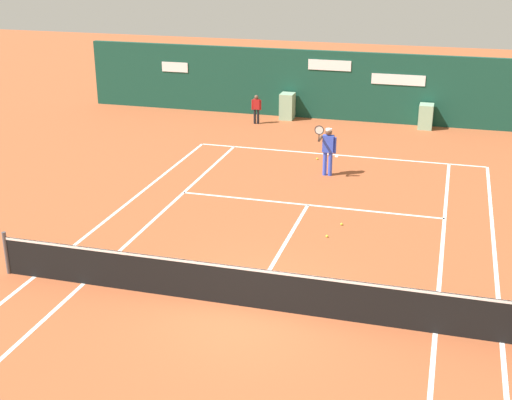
{
  "coord_description": "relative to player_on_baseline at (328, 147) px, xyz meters",
  "views": [
    {
      "loc": [
        3.85,
        -12.95,
        7.64
      ],
      "look_at": [
        -1.05,
        4.36,
        0.8
      ],
      "focal_mm": 49.18,
      "sensor_mm": 36.0,
      "label": 1
    }
  ],
  "objects": [
    {
      "name": "tennis_ball_mid_court",
      "position": [
        0.94,
        -5.1,
        -0.95
      ],
      "size": [
        0.07,
        0.07,
        0.07
      ],
      "primitive_type": "sphere",
      "color": "#CCE033",
      "rests_on": "ground_plane"
    },
    {
      "name": "tennis_ball_near_service_line",
      "position": [
        1.18,
        -4.17,
        -0.95
      ],
      "size": [
        0.07,
        0.07,
        0.07
      ],
      "primitive_type": "sphere",
      "color": "#CCE033",
      "rests_on": "ground_plane"
    },
    {
      "name": "ground_plane",
      "position": [
        -0.05,
        -8.71,
        -0.98
      ],
      "size": [
        80.0,
        80.0,
        0.01
      ],
      "color": "#A8512D"
    },
    {
      "name": "sponsor_back_wall",
      "position": [
        -0.06,
        7.69,
        0.46
      ],
      "size": [
        25.0,
        1.02,
        2.97
      ],
      "color": "#144233",
      "rests_on": "ground_plane"
    },
    {
      "name": "player_on_baseline",
      "position": [
        0.0,
        0.0,
        0.0
      ],
      "size": [
        0.64,
        0.69,
        1.86
      ],
      "rotation": [
        0.0,
        0.0,
        3.16
      ],
      "color": "blue",
      "rests_on": "ground_plane"
    },
    {
      "name": "ball_kid_left_post",
      "position": [
        -4.17,
        6.0,
        -0.27
      ],
      "size": [
        0.41,
        0.2,
        1.25
      ],
      "rotation": [
        0.0,
        0.0,
        3.31
      ],
      "color": "black",
      "rests_on": "ground_plane"
    },
    {
      "name": "tennis_net",
      "position": [
        -0.05,
        -9.29,
        -0.48
      ],
      "size": [
        12.1,
        0.1,
        1.07
      ],
      "color": "#4C4C51",
      "rests_on": "ground_plane"
    },
    {
      "name": "tennis_ball_by_sideline",
      "position": [
        -0.66,
        1.66,
        -0.95
      ],
      "size": [
        0.07,
        0.07,
        0.07
      ],
      "primitive_type": "sphere",
      "color": "#CCE033",
      "rests_on": "ground_plane"
    }
  ]
}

